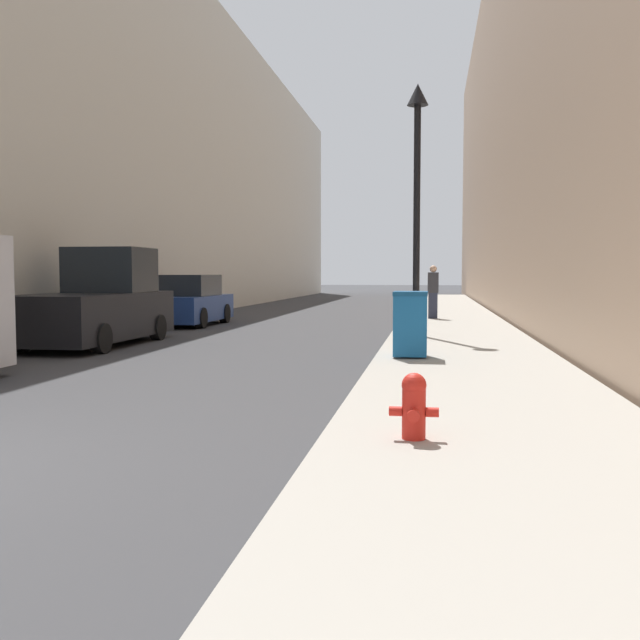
% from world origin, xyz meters
% --- Properties ---
extents(sidewalk_right, '(3.40, 60.00, 0.14)m').
position_xyz_m(sidewalk_right, '(5.70, 18.00, 0.07)').
color(sidewalk_right, '#9E998E').
rests_on(sidewalk_right, ground).
extents(building_left_glass, '(12.00, 60.00, 13.74)m').
position_xyz_m(building_left_glass, '(-10.44, 26.00, 6.87)').
color(building_left_glass, beige).
rests_on(building_left_glass, ground).
extents(fire_hydrant, '(0.46, 0.34, 0.62)m').
position_xyz_m(fire_hydrant, '(4.88, 1.77, 0.46)').
color(fire_hydrant, red).
rests_on(fire_hydrant, sidewalk_right).
extents(trash_bin, '(0.62, 0.70, 1.21)m').
position_xyz_m(trash_bin, '(4.65, 8.31, 0.76)').
color(trash_bin, '#19609E').
rests_on(trash_bin, sidewalk_right).
extents(lamppost, '(0.52, 0.52, 6.15)m').
position_xyz_m(lamppost, '(4.65, 13.01, 4.08)').
color(lamppost, black).
rests_on(lamppost, sidewalk_right).
extents(pickup_truck, '(2.05, 5.04, 2.30)m').
position_xyz_m(pickup_truck, '(-2.70, 10.88, 0.93)').
color(pickup_truck, black).
rests_on(pickup_truck, ground).
extents(parked_sedan_near, '(1.92, 4.21, 1.64)m').
position_xyz_m(parked_sedan_near, '(-2.77, 17.33, 0.75)').
color(parked_sedan_near, navy).
rests_on(parked_sedan_near, ground).
extents(pedestrian_on_sidewalk, '(0.37, 0.24, 1.81)m').
position_xyz_m(pedestrian_on_sidewalk, '(5.08, 19.77, 1.05)').
color(pedestrian_on_sidewalk, '#2D3347').
rests_on(pedestrian_on_sidewalk, sidewalk_right).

